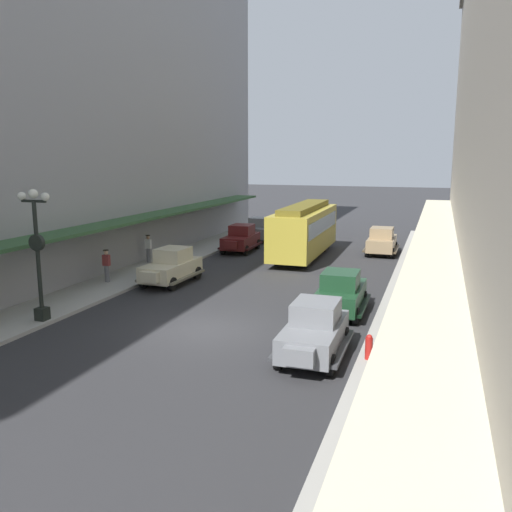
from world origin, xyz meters
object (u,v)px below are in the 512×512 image
(parked_car_4, at_px, (171,266))
(parked_car_2, at_px, (314,329))
(parked_car_1, at_px, (261,228))
(parked_car_5, at_px, (382,240))
(streetcar, at_px, (304,228))
(fire_hydrant, at_px, (369,347))
(parked_car_0, at_px, (241,238))
(pedestrian_0, at_px, (434,241))
(pedestrian_1, at_px, (148,248))
(pedestrian_2, at_px, (107,265))
(parked_car_3, at_px, (341,291))
(lamp_post_with_clock, at_px, (37,249))
(pedestrian_3, at_px, (419,248))

(parked_car_4, bearing_deg, parked_car_2, -39.76)
(parked_car_1, height_order, parked_car_2, same)
(parked_car_1, bearing_deg, parked_car_5, -17.73)
(streetcar, distance_m, fire_hydrant, 18.32)
(parked_car_0, bearing_deg, pedestrian_0, 11.83)
(streetcar, xyz_separation_m, pedestrian_1, (-8.38, -5.44, -0.89))
(pedestrian_0, bearing_deg, parked_car_2, -99.61)
(parked_car_4, bearing_deg, pedestrian_1, 132.84)
(parked_car_0, xyz_separation_m, pedestrian_2, (-3.10, -11.40, 0.07))
(parked_car_3, height_order, pedestrian_2, parked_car_3)
(parked_car_0, xyz_separation_m, pedestrian_1, (-3.71, -6.16, 0.07))
(parked_car_2, relative_size, pedestrian_0, 2.56)
(parked_car_3, bearing_deg, parked_car_5, 89.33)
(pedestrian_2, bearing_deg, parked_car_1, 80.00)
(parked_car_2, bearing_deg, lamp_post_with_clock, 180.00)
(streetcar, xyz_separation_m, lamp_post_with_clock, (-6.39, -17.11, 1.08))
(parked_car_3, xyz_separation_m, parked_car_5, (0.17, 14.61, 0.00))
(parked_car_5, xyz_separation_m, pedestrian_2, (-12.46, -13.42, 0.07))
(parked_car_0, height_order, parked_car_4, same)
(pedestrian_1, relative_size, pedestrian_3, 1.00)
(parked_car_2, bearing_deg, fire_hydrant, -0.64)
(parked_car_3, distance_m, parked_car_5, 14.61)
(parked_car_2, distance_m, parked_car_5, 19.85)
(parked_car_5, distance_m, pedestrian_0, 3.41)
(parked_car_1, bearing_deg, fire_hydrant, -63.92)
(streetcar, height_order, pedestrian_1, streetcar)
(parked_car_5, bearing_deg, parked_car_1, 162.27)
(parked_car_2, bearing_deg, parked_car_3, 90.54)
(parked_car_0, height_order, parked_car_2, same)
(parked_car_0, bearing_deg, parked_car_1, 92.19)
(streetcar, height_order, pedestrian_0, streetcar)
(streetcar, bearing_deg, parked_car_5, 30.24)
(lamp_post_with_clock, xyz_separation_m, pedestrian_1, (-1.99, 11.67, -1.97))
(parked_car_4, bearing_deg, parked_car_0, 89.51)
(parked_car_0, height_order, pedestrian_2, parked_car_0)
(pedestrian_3, bearing_deg, streetcar, -178.58)
(parked_car_3, bearing_deg, parked_car_1, 117.98)
(lamp_post_with_clock, xyz_separation_m, fire_hydrant, (12.75, -0.02, -2.42))
(parked_car_4, distance_m, pedestrian_0, 18.05)
(lamp_post_with_clock, relative_size, pedestrian_3, 3.09)
(pedestrian_0, distance_m, pedestrian_3, 3.31)
(pedestrian_1, relative_size, pedestrian_2, 1.00)
(parked_car_2, xyz_separation_m, lamp_post_with_clock, (-10.96, 0.00, 2.04))
(parked_car_5, height_order, fire_hydrant, parked_car_5)
(parked_car_3, bearing_deg, pedestrian_3, 77.49)
(parked_car_2, xyz_separation_m, pedestrian_1, (-12.95, 11.67, 0.07))
(streetcar, bearing_deg, parked_car_2, -75.05)
(parked_car_3, bearing_deg, parked_car_0, 126.12)
(pedestrian_0, height_order, pedestrian_3, same)
(fire_hydrant, bearing_deg, parked_car_0, 121.71)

